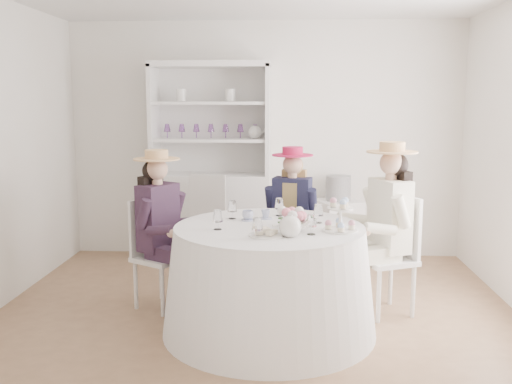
{
  "coord_description": "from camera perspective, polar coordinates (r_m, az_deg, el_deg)",
  "views": [
    {
      "loc": [
        0.26,
        -4.6,
        1.81
      ],
      "look_at": [
        0.0,
        0.1,
        1.05
      ],
      "focal_mm": 40.0,
      "sensor_mm": 36.0,
      "label": 1
    }
  ],
  "objects": [
    {
      "name": "ground",
      "position": [
        4.95,
        -0.07,
        -12.27
      ],
      "size": [
        4.5,
        4.5,
        0.0
      ],
      "primitive_type": "plane",
      "color": "#876343",
      "rests_on": "ground"
    },
    {
      "name": "wall_back",
      "position": [
        6.62,
        0.91,
        5.18
      ],
      "size": [
        4.5,
        0.0,
        4.5
      ],
      "primitive_type": "plane",
      "rotation": [
        1.57,
        0.0,
        0.0
      ],
      "color": "white",
      "rests_on": "ground"
    },
    {
      "name": "wall_front",
      "position": [
        2.66,
        -2.5,
        -0.82
      ],
      "size": [
        4.5,
        0.0,
        4.5
      ],
      "primitive_type": "plane",
      "rotation": [
        -1.57,
        0.0,
        0.0
      ],
      "color": "white",
      "rests_on": "ground"
    },
    {
      "name": "tea_table",
      "position": [
        4.52,
        1.32,
        -8.71
      ],
      "size": [
        1.68,
        1.68,
        0.85
      ],
      "rotation": [
        0.0,
        0.0,
        0.22
      ],
      "color": "white",
      "rests_on": "ground"
    },
    {
      "name": "hutch",
      "position": [
        6.51,
        -4.41,
        0.15
      ],
      "size": [
        1.34,
        0.54,
        2.23
      ],
      "rotation": [
        0.0,
        0.0,
        -0.04
      ],
      "color": "silver",
      "rests_on": "ground"
    },
    {
      "name": "side_table",
      "position": [
        6.54,
        8.13,
        -3.84
      ],
      "size": [
        0.59,
        0.59,
        0.7
      ],
      "primitive_type": "cube",
      "rotation": [
        0.0,
        0.0,
        0.42
      ],
      "color": "silver",
      "rests_on": "ground"
    },
    {
      "name": "hatbox",
      "position": [
        6.45,
        8.22,
        0.38
      ],
      "size": [
        0.36,
        0.36,
        0.28
      ],
      "primitive_type": "cylinder",
      "rotation": [
        0.0,
        0.0,
        0.34
      ],
      "color": "black",
      "rests_on": "side_table"
    },
    {
      "name": "guest_left",
      "position": [
        5.0,
        -9.55,
        -2.79
      ],
      "size": [
        0.6,
        0.55,
        1.39
      ],
      "rotation": [
        0.0,
        0.0,
        1.03
      ],
      "color": "silver",
      "rests_on": "ground"
    },
    {
      "name": "guest_mid",
      "position": [
        5.45,
        3.57,
        -1.75
      ],
      "size": [
        0.52,
        0.55,
        1.38
      ],
      "rotation": [
        0.0,
        0.0,
        -0.24
      ],
      "color": "silver",
      "rests_on": "ground"
    },
    {
      "name": "guest_right",
      "position": [
        4.9,
        12.96,
        -2.6
      ],
      "size": [
        0.62,
        0.56,
        1.47
      ],
      "rotation": [
        0.0,
        0.0,
        -1.16
      ],
      "color": "silver",
      "rests_on": "ground"
    },
    {
      "name": "spare_chair",
      "position": [
        6.24,
        -4.49,
        -2.47
      ],
      "size": [
        0.5,
        0.5,
        1.03
      ],
      "rotation": [
        0.0,
        0.0,
        2.94
      ],
      "color": "silver",
      "rests_on": "ground"
    },
    {
      "name": "teacup_a",
      "position": [
        4.6,
        -0.82,
        -2.43
      ],
      "size": [
        0.11,
        0.11,
        0.07
      ],
      "primitive_type": "imported",
      "rotation": [
        0.0,
        0.0,
        0.2
      ],
      "color": "white",
      "rests_on": "tea_table"
    },
    {
      "name": "teacup_b",
      "position": [
        4.67,
        0.98,
        -2.3
      ],
      "size": [
        0.08,
        0.08,
        0.07
      ],
      "primitive_type": "imported",
      "rotation": [
        0.0,
        0.0,
        0.14
      ],
      "color": "white",
      "rests_on": "tea_table"
    },
    {
      "name": "teacup_c",
      "position": [
        4.6,
        4.37,
        -2.51
      ],
      "size": [
        0.09,
        0.09,
        0.07
      ],
      "primitive_type": "imported",
      "rotation": [
        0.0,
        0.0,
        0.03
      ],
      "color": "white",
      "rests_on": "tea_table"
    },
    {
      "name": "flower_bowl",
      "position": [
        4.3,
        3.76,
        -3.42
      ],
      "size": [
        0.22,
        0.22,
        0.05
      ],
      "primitive_type": "imported",
      "rotation": [
        0.0,
        0.0,
        0.05
      ],
      "color": "white",
      "rests_on": "tea_table"
    },
    {
      "name": "flower_arrangement",
      "position": [
        4.36,
        3.85,
        -2.31
      ],
      "size": [
        0.2,
        0.2,
        0.07
      ],
      "rotation": [
        0.0,
        0.0,
        0.22
      ],
      "color": "pink",
      "rests_on": "tea_table"
    },
    {
      "name": "table_teapot",
      "position": [
        4.07,
        3.47,
        -3.47
      ],
      "size": [
        0.23,
        0.16,
        0.17
      ],
      "rotation": [
        0.0,
        0.0,
        0.3
      ],
      "color": "white",
      "rests_on": "tea_table"
    },
    {
      "name": "sandwich_plate",
      "position": [
        4.09,
        1.03,
        -4.23
      ],
      "size": [
        0.25,
        0.25,
        0.06
      ],
      "rotation": [
        0.0,
        0.0,
        -0.38
      ],
      "color": "white",
      "rests_on": "tea_table"
    },
    {
      "name": "cupcake_stand",
      "position": [
        4.27,
        8.41,
        -2.73
      ],
      "size": [
        0.26,
        0.26,
        0.24
      ],
      "rotation": [
        0.0,
        0.0,
        -0.21
      ],
      "color": "white",
      "rests_on": "tea_table"
    },
    {
      "name": "stemware_set",
      "position": [
        4.39,
        1.34,
        -2.48
      ],
      "size": [
        0.85,
        0.88,
        0.15
      ],
      "color": "white",
      "rests_on": "tea_table"
    }
  ]
}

